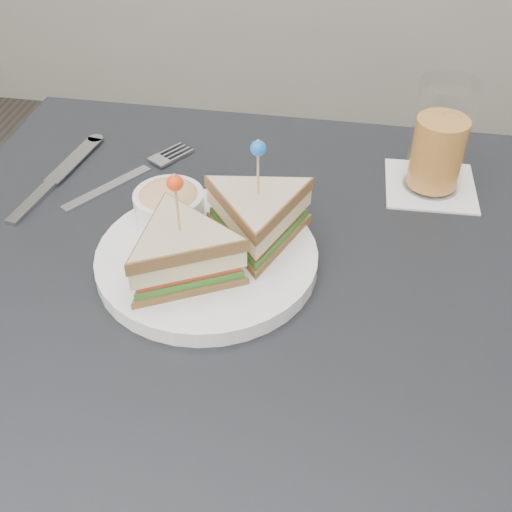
% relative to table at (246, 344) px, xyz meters
% --- Properties ---
extents(table, '(0.80, 0.80, 0.75)m').
position_rel_table_xyz_m(table, '(0.00, 0.00, 0.00)').
color(table, black).
rests_on(table, ground).
extents(plate_meal, '(0.28, 0.26, 0.15)m').
position_rel_table_xyz_m(plate_meal, '(-0.04, 0.05, 0.12)').
color(plate_meal, white).
rests_on(plate_meal, table).
extents(cutlery_fork, '(0.13, 0.18, 0.01)m').
position_rel_table_xyz_m(cutlery_fork, '(-0.19, 0.20, 0.08)').
color(cutlery_fork, white).
rests_on(cutlery_fork, table).
extents(cutlery_knife, '(0.05, 0.22, 0.01)m').
position_rel_table_xyz_m(cutlery_knife, '(-0.29, 0.17, 0.08)').
color(cutlery_knife, '#B7BDC2').
rests_on(cutlery_knife, table).
extents(drink_set, '(0.12, 0.12, 0.15)m').
position_rel_table_xyz_m(drink_set, '(0.20, 0.24, 0.14)').
color(drink_set, white).
rests_on(drink_set, table).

